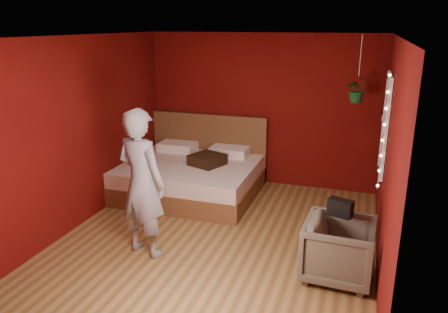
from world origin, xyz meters
The scene contains 10 objects.
floor centered at (0.00, 0.00, 0.00)m, with size 4.50×4.50×0.00m, color olive.
room_walls centered at (0.00, 0.00, 1.68)m, with size 4.04×4.54×2.62m.
window centered at (1.97, 0.90, 1.50)m, with size 0.05×0.97×1.27m.
fairy_lights centered at (1.94, 0.37, 1.50)m, with size 0.04×0.04×1.45m.
bed centered at (-0.95, 1.38, 0.31)m, with size 2.17×1.84×1.19m.
person centered at (-0.75, -0.68, 0.92)m, with size 0.67×0.44×1.83m, color gray.
armchair centered at (1.58, -0.52, 0.35)m, with size 0.74×0.76×0.70m, color #5B5A48.
handbag centered at (1.55, -0.39, 0.79)m, with size 0.27×0.13×0.19m, color black.
throw_pillow centered at (-0.65, 1.30, 0.63)m, with size 0.47×0.47×0.17m, color #332111.
hanging_plant centered at (1.58, 1.60, 1.83)m, with size 0.43×0.41×0.97m.
Camera 1 is at (1.71, -5.01, 2.75)m, focal length 35.00 mm.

